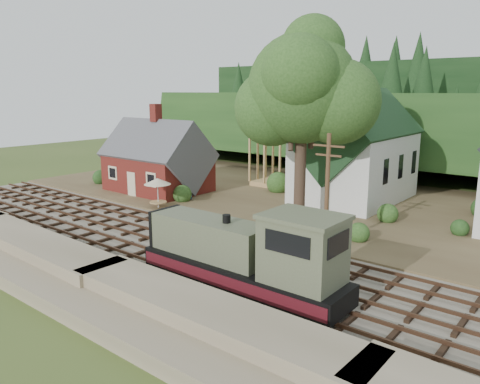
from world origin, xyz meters
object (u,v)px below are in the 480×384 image
Objects in this scene: locomotive at (248,257)px; car_green at (138,184)px; patio_set at (157,183)px; car_blue at (186,191)px.

car_green is (-24.51, 12.58, -1.19)m from locomotive.
locomotive is 19.43m from patio_set.
patio_set is at bearing 152.55° from locomotive.
car_blue is at bearing 104.10° from patio_set.
locomotive reaches higher than patio_set.
car_blue is at bearing 143.57° from locomotive.
patio_set is (1.16, -4.63, 1.69)m from car_blue.
locomotive reaches higher than car_green.
car_blue is 0.90× the size of car_green.
locomotive reaches higher than car_blue.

